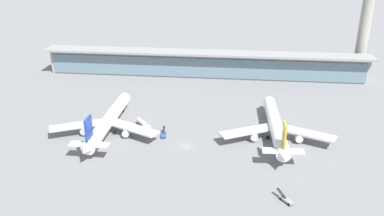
{
  "coord_description": "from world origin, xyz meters",
  "views": [
    {
      "loc": [
        17.98,
        -137.99,
        74.5
      ],
      "look_at": [
        0.0,
        21.09,
        7.34
      ],
      "focal_mm": 37.73,
      "sensor_mm": 36.0,
      "label": 1
    }
  ],
  "objects_px": {
    "airliner_centre_stand": "(276,126)",
    "service_truck_mid_apron_blue": "(163,134)",
    "control_tower": "(368,4)",
    "airliner_left_stand": "(108,121)",
    "service_truck_near_nose_white": "(143,123)",
    "service_truck_under_wing_grey": "(286,200)"
  },
  "relations": [
    {
      "from": "control_tower",
      "to": "service_truck_under_wing_grey",
      "type": "bearing_deg",
      "value": -112.4
    },
    {
      "from": "service_truck_mid_apron_blue",
      "to": "control_tower",
      "type": "bearing_deg",
      "value": 42.72
    },
    {
      "from": "control_tower",
      "to": "service_truck_mid_apron_blue",
      "type": "bearing_deg",
      "value": -137.28
    },
    {
      "from": "airliner_left_stand",
      "to": "airliner_centre_stand",
      "type": "distance_m",
      "value": 68.72
    },
    {
      "from": "service_truck_mid_apron_blue",
      "to": "control_tower",
      "type": "distance_m",
      "value": 141.8
    },
    {
      "from": "service_truck_near_nose_white",
      "to": "service_truck_under_wing_grey",
      "type": "distance_m",
      "value": 73.41
    },
    {
      "from": "service_truck_under_wing_grey",
      "to": "airliner_left_stand",
      "type": "bearing_deg",
      "value": 149.12
    },
    {
      "from": "airliner_left_stand",
      "to": "service_truck_under_wing_grey",
      "type": "relative_size",
      "value": 9.73
    },
    {
      "from": "service_truck_near_nose_white",
      "to": "service_truck_under_wing_grey",
      "type": "height_order",
      "value": "service_truck_near_nose_white"
    },
    {
      "from": "airliner_centre_stand",
      "to": "service_truck_mid_apron_blue",
      "type": "bearing_deg",
      "value": -175.05
    },
    {
      "from": "airliner_centre_stand",
      "to": "service_truck_near_nose_white",
      "type": "bearing_deg",
      "value": 176.02
    },
    {
      "from": "airliner_left_stand",
      "to": "service_truck_under_wing_grey",
      "type": "bearing_deg",
      "value": -30.88
    },
    {
      "from": "airliner_left_stand",
      "to": "airliner_centre_stand",
      "type": "xyz_separation_m",
      "value": [
        68.66,
        2.76,
        0.0
      ]
    },
    {
      "from": "airliner_left_stand",
      "to": "airliner_centre_stand",
      "type": "relative_size",
      "value": 1.0
    },
    {
      "from": "airliner_left_stand",
      "to": "service_truck_mid_apron_blue",
      "type": "xyz_separation_m",
      "value": [
        23.42,
        -1.16,
        -4.22
      ]
    },
    {
      "from": "service_truck_mid_apron_blue",
      "to": "control_tower",
      "type": "height_order",
      "value": "control_tower"
    },
    {
      "from": "airliner_left_stand",
      "to": "service_truck_near_nose_white",
      "type": "relative_size",
      "value": 7.47
    },
    {
      "from": "service_truck_under_wing_grey",
      "to": "service_truck_mid_apron_blue",
      "type": "bearing_deg",
      "value": 138.62
    },
    {
      "from": "airliner_centre_stand",
      "to": "service_truck_near_nose_white",
      "type": "xyz_separation_m",
      "value": [
        -55.58,
        3.87,
        -3.32
      ]
    },
    {
      "from": "service_truck_under_wing_grey",
      "to": "service_truck_mid_apron_blue",
      "type": "relative_size",
      "value": 0.89
    },
    {
      "from": "service_truck_near_nose_white",
      "to": "control_tower",
      "type": "xyz_separation_m",
      "value": [
        110.22,
        84.46,
        39.37
      ]
    },
    {
      "from": "control_tower",
      "to": "airliner_left_stand",
      "type": "bearing_deg",
      "value": -143.55
    }
  ]
}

